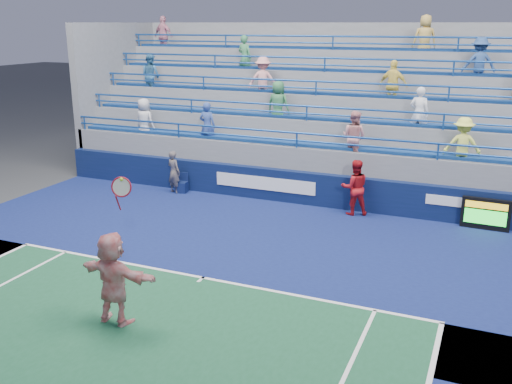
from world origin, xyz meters
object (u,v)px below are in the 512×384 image
at_px(judge_chair, 182,186).
at_px(tennis_player, 113,278).
at_px(serve_speed_board, 486,214).
at_px(ball_girl, 355,187).
at_px(line_judge, 174,172).

height_order(judge_chair, tennis_player, tennis_player).
relative_size(serve_speed_board, judge_chair, 1.95).
bearing_deg(ball_girl, tennis_player, 47.29).
relative_size(line_judge, ball_girl, 0.86).
distance_m(judge_chair, line_judge, 0.60).
xyz_separation_m(judge_chair, ball_girl, (6.25, -0.01, 0.66)).
bearing_deg(serve_speed_board, line_judge, -178.52).
height_order(serve_speed_board, tennis_player, tennis_player).
distance_m(tennis_player, ball_girl, 9.01).
height_order(tennis_player, line_judge, tennis_player).
xyz_separation_m(tennis_player, line_judge, (-3.65, 8.43, -0.20)).
height_order(judge_chair, ball_girl, ball_girl).
distance_m(serve_speed_board, line_judge, 10.34).
relative_size(judge_chair, tennis_player, 0.23).
relative_size(judge_chair, line_judge, 0.46).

